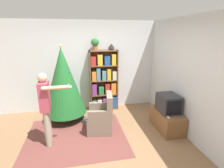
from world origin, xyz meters
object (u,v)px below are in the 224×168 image
object	(u,v)px
television	(168,103)
christmas_tree	(63,81)
armchair	(101,118)
table_lamp	(111,46)
standing_person	(46,104)
potted_plant	(95,43)
bookshelf	(104,82)

from	to	relation	value
television	christmas_tree	size ratio (longest dim) A/B	0.27
armchair	table_lamp	bearing A→B (deg)	166.93
standing_person	potted_plant	size ratio (longest dim) A/B	4.63
armchair	television	bearing A→B (deg)	89.91
table_lamp	television	bearing A→B (deg)	-54.20
bookshelf	potted_plant	world-z (taller)	potted_plant
christmas_tree	armchair	world-z (taller)	christmas_tree
bookshelf	christmas_tree	distance (m)	1.25
potted_plant	table_lamp	xyz separation A→B (m)	(0.46, -0.00, -0.09)
television	armchair	bearing A→B (deg)	172.00
potted_plant	table_lamp	bearing A→B (deg)	-0.00
armchair	standing_person	bearing A→B (deg)	-67.74
christmas_tree	armchair	bearing A→B (deg)	-41.35
television	table_lamp	size ratio (longest dim) A/B	2.66
bookshelf	standing_person	size ratio (longest dim) A/B	1.17
standing_person	table_lamp	xyz separation A→B (m)	(1.62, 1.55, 0.98)
bookshelf	potted_plant	distance (m)	1.15
bookshelf	table_lamp	bearing A→B (deg)	1.35
armchair	standing_person	xyz separation A→B (m)	(-1.14, -0.29, 0.57)
standing_person	armchair	bearing A→B (deg)	102.77
television	table_lamp	distance (m)	2.20
television	potted_plant	size ratio (longest dim) A/B	1.62
television	christmas_tree	world-z (taller)	christmas_tree
christmas_tree	potted_plant	world-z (taller)	potted_plant
television	christmas_tree	xyz separation A→B (m)	(-2.41, 0.98, 0.40)
bookshelf	standing_person	distance (m)	2.09
armchair	potted_plant	distance (m)	2.08
television	standing_person	distance (m)	2.70
armchair	table_lamp	xyz separation A→B (m)	(0.48, 1.26, 1.56)
potted_plant	table_lamp	distance (m)	0.47
christmas_tree	table_lamp	distance (m)	1.65
bookshelf	christmas_tree	bearing A→B (deg)	-155.88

